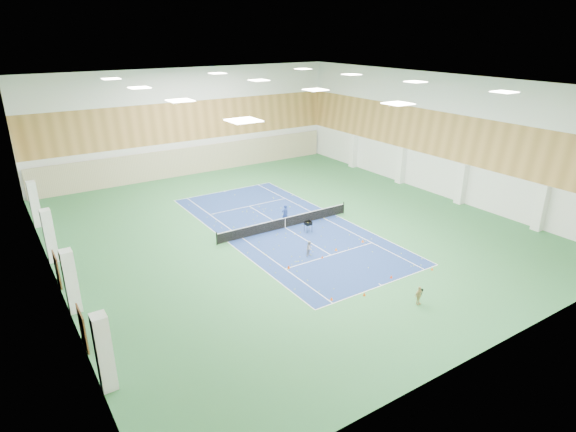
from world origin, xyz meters
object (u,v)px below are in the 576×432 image
at_px(child_court, 310,248).
at_px(child_apron, 419,295).
at_px(coach, 285,214).
at_px(ball_cart, 308,227).
at_px(tennis_net, 285,222).

xyz_separation_m(child_court, child_apron, (1.64, -9.28, 0.03)).
bearing_deg(coach, child_court, 71.17).
bearing_deg(coach, ball_cart, 98.78).
xyz_separation_m(child_court, ball_cart, (2.51, 3.73, -0.11)).
height_order(child_court, ball_cart, child_court).
relative_size(tennis_net, child_apron, 10.42).
xyz_separation_m(tennis_net, ball_cart, (1.13, -1.80, -0.07)).
distance_m(child_court, ball_cart, 4.50).
xyz_separation_m(tennis_net, child_court, (-1.38, -5.53, 0.04)).
bearing_deg(coach, tennis_net, 55.75).
bearing_deg(ball_cart, tennis_net, 126.51).
relative_size(child_court, ball_cart, 1.22).
height_order(tennis_net, coach, coach).
bearing_deg(child_apron, child_court, 97.45).
distance_m(coach, ball_cart, 2.83).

